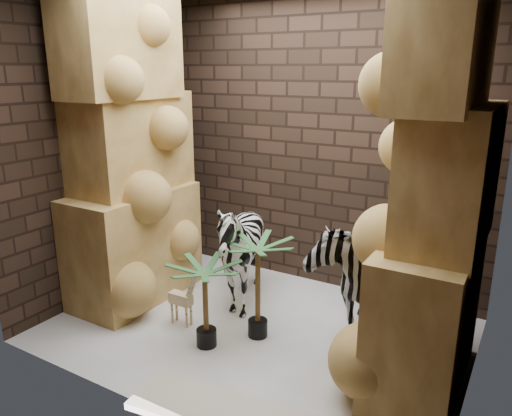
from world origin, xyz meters
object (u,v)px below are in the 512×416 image
Objects in this scene: zebra_right at (355,260)px; zebra_left at (241,258)px; giraffe_toy at (180,292)px; palm_front at (258,288)px; palm_back at (206,305)px.

zebra_right is 1.18× the size of zebra_left.
giraffe_toy is (-0.29, -0.55, -0.19)m from zebra_left.
palm_front is 1.20× the size of palm_back.
zebra_right is 1.32m from palm_back.
zebra_left is at bearing 137.69° from palm_front.
zebra_left is 1.76× the size of giraffe_toy.
giraffe_toy is at bearing -165.77° from palm_front.
zebra_left is at bearing 62.20° from giraffe_toy.
palm_front is (0.41, -0.37, -0.07)m from zebra_left.
zebra_right reaches higher than palm_back.
zebra_left is 0.65m from giraffe_toy.
zebra_right is at bearing 41.69° from palm_back.
zebra_right is 1.56m from giraffe_toy.
palm_front is 0.46m from palm_back.
palm_front is (0.70, 0.18, 0.13)m from giraffe_toy.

